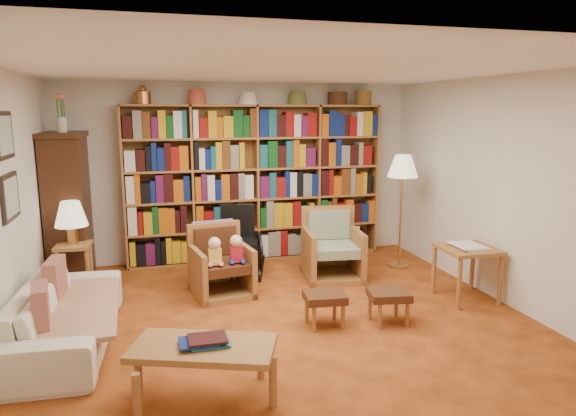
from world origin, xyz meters
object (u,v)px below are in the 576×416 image
object	(u,v)px
side_table_lamp	(74,258)
footstool_b	(389,297)
sofa	(66,315)
armchair_sage	(330,251)
footstool_a	(325,299)
coffee_table	(203,352)
side_table_papers	(467,255)
armchair_leather	(221,265)
floor_lamp	(403,171)
wheelchair	(240,243)

from	to	relation	value
side_table_lamp	footstool_b	bearing A→B (deg)	-28.74
sofa	armchair_sage	world-z (taller)	armchair_sage
sofa	footstool_a	bearing A→B (deg)	-91.49
footstool_a	footstool_b	bearing A→B (deg)	-8.96
side_table_lamp	armchair_sage	bearing A→B (deg)	-2.83
footstool_b	coffee_table	xyz separation A→B (m)	(-1.94, -0.95, 0.11)
side_table_papers	side_table_lamp	bearing A→B (deg)	162.56
footstool_b	armchair_sage	bearing A→B (deg)	92.15
armchair_leather	footstool_a	world-z (taller)	armchair_leather
armchair_leather	floor_lamp	bearing A→B (deg)	8.64
sofa	footstool_a	distance (m)	2.42
floor_lamp	side_table_papers	distance (m)	1.56
wheelchair	floor_lamp	bearing A→B (deg)	-6.80
armchair_sage	footstool_a	size ratio (longest dim) A/B	2.05
sofa	floor_lamp	bearing A→B (deg)	-67.54
sofa	side_table_lamp	distance (m)	1.43
armchair_sage	sofa	bearing A→B (deg)	-157.16
footstool_a	side_table_papers	bearing A→B (deg)	8.88
armchair_sage	coffee_table	bearing A→B (deg)	-126.73
sofa	side_table_lamp	bearing A→B (deg)	7.62
sofa	coffee_table	bearing A→B (deg)	-134.92
floor_lamp	footstool_b	bearing A→B (deg)	-120.19
wheelchair	footstool_b	world-z (taller)	wheelchair
side_table_papers	floor_lamp	bearing A→B (deg)	96.65
floor_lamp	coffee_table	xyz separation A→B (m)	(-2.93, -2.64, -0.95)
armchair_sage	side_table_papers	xyz separation A→B (m)	(1.20, -1.20, 0.18)
sofa	side_table_papers	bearing A→B (deg)	-85.53
side_table_lamp	armchair_leather	size ratio (longest dim) A/B	0.73
armchair_sage	coffee_table	distance (m)	3.15
floor_lamp	side_table_papers	xyz separation A→B (m)	(0.15, -1.32, -0.81)
footstool_b	coffee_table	bearing A→B (deg)	-154.05
armchair_sage	footstool_a	world-z (taller)	armchair_sage
armchair_sage	side_table_papers	world-z (taller)	armchair_sage
side_table_lamp	wheelchair	size ratio (longest dim) A/B	0.66
armchair_leather	footstool_b	bearing A→B (deg)	-41.16
side_table_lamp	coffee_table	bearing A→B (deg)	-65.58
sofa	floor_lamp	distance (m)	4.40
floor_lamp	armchair_leather	bearing A→B (deg)	-171.36
wheelchair	footstool_b	xyz separation A→B (m)	(1.18, -1.96, -0.14)
floor_lamp	footstool_a	bearing A→B (deg)	-135.62
footstool_a	footstool_b	distance (m)	0.65
wheelchair	footstool_b	size ratio (longest dim) A/B	2.02
floor_lamp	footstool_a	size ratio (longest dim) A/B	3.59
side_table_papers	armchair_sage	bearing A→B (deg)	135.08
armchair_leather	wheelchair	distance (m)	0.72
armchair_sage	footstool_a	bearing A→B (deg)	-111.60
floor_lamp	side_table_papers	size ratio (longest dim) A/B	2.41
armchair_leather	footstool_b	world-z (taller)	armchair_leather
wheelchair	side_table_papers	size ratio (longest dim) A/B	1.42
floor_lamp	side_table_lamp	bearing A→B (deg)	179.55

